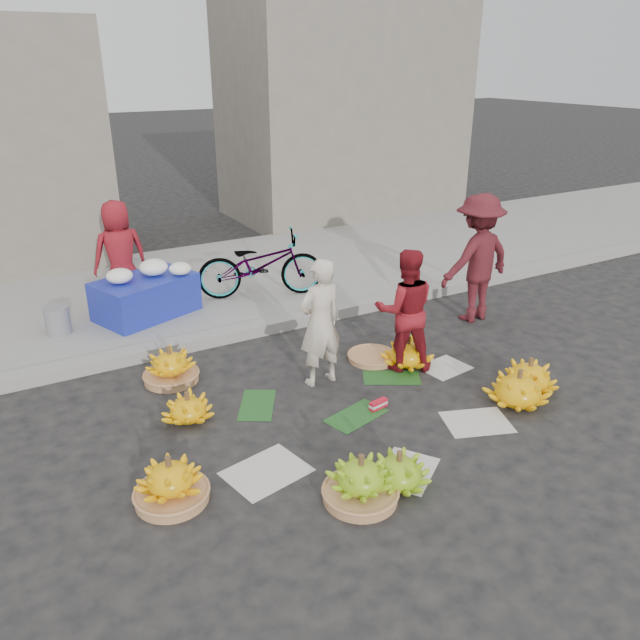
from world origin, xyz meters
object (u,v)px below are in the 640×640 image
vendor_cream (320,323)px  flower_table (146,294)px  banana_bunch_0 (170,482)px  banana_bunch_4 (529,376)px  bicycle (261,264)px

vendor_cream → flower_table: vendor_cream is taller
banana_bunch_0 → vendor_cream: size_ratio=0.42×
vendor_cream → banana_bunch_4: bearing=141.6°
banana_bunch_4 → bicycle: 4.16m
banana_bunch_4 → flower_table: 5.06m
banana_bunch_4 → vendor_cream: bearing=146.1°
banana_bunch_4 → vendor_cream: (-1.92, 1.29, 0.56)m
flower_table → banana_bunch_0: bearing=-123.2°
banana_bunch_0 → flower_table: 3.95m
vendor_cream → flower_table: (-1.23, 2.66, -0.30)m
flower_table → bicycle: (1.68, -0.08, 0.18)m
banana_bunch_4 → flower_table: size_ratio=0.45×
banana_bunch_0 → bicycle: 4.56m
flower_table → bicycle: 1.70m
banana_bunch_0 → vendor_cream: bearing=29.7°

